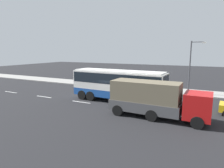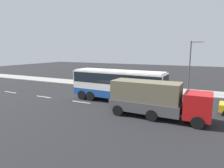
% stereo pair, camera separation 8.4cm
% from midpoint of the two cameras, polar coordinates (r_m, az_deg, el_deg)
% --- Properties ---
extents(ground_plane, '(120.00, 120.00, 0.00)m').
position_cam_midpoint_polar(ground_plane, '(22.46, 0.10, -5.08)').
color(ground_plane, black).
extents(sidewalk_curb, '(80.00, 4.00, 0.15)m').
position_cam_midpoint_polar(sidewalk_curb, '(30.42, 7.50, -1.10)').
color(sidewalk_curb, gray).
rests_on(sidewalk_curb, ground_plane).
extents(lane_centreline, '(35.29, 0.16, 0.01)m').
position_cam_midpoint_polar(lane_centreline, '(19.81, 4.43, -7.14)').
color(lane_centreline, white).
rests_on(lane_centreline, ground_plane).
extents(coach_bus, '(10.78, 3.13, 3.55)m').
position_cam_midpoint_polar(coach_bus, '(22.00, 1.65, 0.45)').
color(coach_bus, '#1E4C9E').
rests_on(coach_bus, ground_plane).
extents(cargo_truck, '(8.37, 2.64, 3.10)m').
position_cam_midpoint_polar(cargo_truck, '(17.27, 12.44, -4.15)').
color(cargo_truck, red).
rests_on(cargo_truck, ground_plane).
extents(pedestrian_near_curb, '(0.32, 0.32, 1.65)m').
position_cam_midpoint_polar(pedestrian_near_curb, '(29.60, 12.35, 0.48)').
color(pedestrian_near_curb, brown).
rests_on(pedestrian_near_curb, sidewalk_curb).
extents(street_lamp, '(1.80, 0.24, 6.79)m').
position_cam_midpoint_polar(street_lamp, '(27.13, 22.00, 5.48)').
color(street_lamp, '#47474C').
rests_on(street_lamp, sidewalk_curb).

